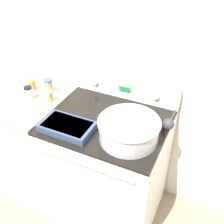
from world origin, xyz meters
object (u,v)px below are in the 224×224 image
at_px(casserole_dish, 67,126).
at_px(ladle, 169,123).
at_px(spice_jar_orange_cap, 32,85).
at_px(spice_jar_blue_cap, 49,86).
at_px(spice_jar_black_cap, 29,93).
at_px(mixing_bowl, 129,129).
at_px(spice_jar_white_cap, 50,96).

xyz_separation_m(casserole_dish, ladle, (0.58, 0.29, 0.01)).
height_order(ladle, spice_jar_orange_cap, spice_jar_orange_cap).
bearing_deg(spice_jar_blue_cap, ladle, -1.06).
bearing_deg(casserole_dish, spice_jar_black_cap, 158.76).
bearing_deg(ladle, mixing_bowl, -133.04).
bearing_deg(spice_jar_blue_cap, spice_jar_black_cap, -118.63).
bearing_deg(mixing_bowl, ladle, 46.96).
distance_m(ladle, spice_jar_blue_cap, 0.94).
distance_m(casserole_dish, spice_jar_blue_cap, 0.47).
bearing_deg(ladle, spice_jar_orange_cap, -180.00).
xyz_separation_m(casserole_dish, spice_jar_black_cap, (-0.43, 0.17, 0.04)).
xyz_separation_m(mixing_bowl, spice_jar_white_cap, (-0.66, 0.12, -0.02)).
bearing_deg(mixing_bowl, spice_jar_white_cap, 169.64).
height_order(mixing_bowl, ladle, mixing_bowl).
bearing_deg(ladle, spice_jar_blue_cap, 178.94).
bearing_deg(spice_jar_orange_cap, casserole_dish, -30.07).
distance_m(mixing_bowl, ladle, 0.29).
relative_size(ladle, spice_jar_orange_cap, 3.90).
height_order(casserole_dish, ladle, ladle).
xyz_separation_m(ladle, spice_jar_blue_cap, (-0.94, 0.02, 0.03)).
height_order(spice_jar_white_cap, spice_jar_black_cap, spice_jar_black_cap).
bearing_deg(spice_jar_black_cap, mixing_bowl, -5.84).
relative_size(spice_jar_blue_cap, spice_jar_black_cap, 1.09).
bearing_deg(casserole_dish, mixing_bowl, 12.48).
xyz_separation_m(spice_jar_blue_cap, spice_jar_orange_cap, (-0.15, -0.02, -0.02)).
height_order(mixing_bowl, spice_jar_orange_cap, mixing_bowl).
bearing_deg(casserole_dish, ladle, 26.83).
relative_size(ladle, spice_jar_black_cap, 2.93).
distance_m(ladle, spice_jar_white_cap, 0.86).
xyz_separation_m(spice_jar_white_cap, spice_jar_orange_cap, (-0.23, 0.09, -0.01)).
distance_m(casserole_dish, spice_jar_orange_cap, 0.58).
distance_m(casserole_dish, ladle, 0.65).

